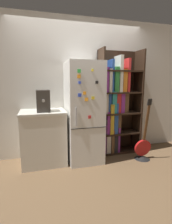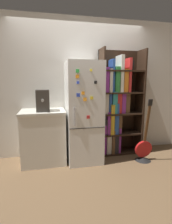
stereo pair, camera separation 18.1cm
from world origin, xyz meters
name	(u,v)px [view 2 (the right image)]	position (x,y,z in m)	size (l,w,h in m)	color
ground_plane	(85,161)	(0.00, 0.00, 0.00)	(16.00, 16.00, 0.00)	brown
wall_back	(80,88)	(0.00, 0.47, 1.30)	(8.00, 0.05, 2.60)	silver
refrigerator	(83,112)	(0.00, 0.11, 0.88)	(0.60, 0.70, 1.76)	white
bookshelf	(116,106)	(0.68, 0.29, 0.95)	(0.83, 0.37, 2.02)	black
kitchen_counter	(44,136)	(-0.71, 0.16, 0.47)	(0.76, 0.61, 0.93)	silver
espresso_machine	(43,100)	(-0.70, 0.10, 1.11)	(0.22, 0.33, 0.36)	#38332D
guitar	(143,152)	(1.05, -0.20, 0.17)	(0.32, 0.28, 1.14)	black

